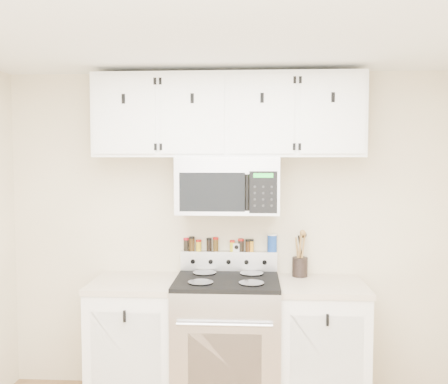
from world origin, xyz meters
name	(u,v)px	position (x,y,z in m)	size (l,w,h in m)	color
back_wall	(229,232)	(0.00, 1.75, 1.25)	(3.50, 0.01, 2.50)	#C2B392
ceiling	(210,3)	(0.00, 0.00, 2.50)	(3.50, 3.50, 0.01)	white
range	(227,340)	(0.00, 1.43, 0.49)	(0.76, 0.65, 1.10)	#B7B7BA
base_cabinet_left	(136,340)	(-0.69, 1.45, 0.46)	(0.64, 0.62, 0.92)	white
base_cabinet_right	(320,344)	(0.69, 1.45, 0.46)	(0.64, 0.62, 0.92)	white
microwave	(228,185)	(0.00, 1.55, 1.63)	(0.76, 0.44, 0.42)	#9E9EA3
upper_cabinets	(228,116)	(0.00, 1.58, 2.15)	(2.00, 0.35, 0.62)	white
utensil_crock	(300,265)	(0.55, 1.65, 1.01)	(0.12, 0.12, 0.35)	black
kitchen_timer	(237,247)	(0.06, 1.71, 1.13)	(0.05, 0.05, 0.06)	silver
salt_canister	(272,243)	(0.34, 1.71, 1.17)	(0.08, 0.08, 0.14)	#153D95
spice_jar_0	(186,244)	(-0.34, 1.71, 1.15)	(0.04, 0.04, 0.10)	black
spice_jar_1	(192,244)	(-0.29, 1.71, 1.16)	(0.04, 0.04, 0.11)	#39250D
spice_jar_2	(199,245)	(-0.24, 1.71, 1.15)	(0.04, 0.04, 0.09)	gold
spice_jar_3	(209,244)	(-0.16, 1.71, 1.15)	(0.04, 0.04, 0.10)	black
spice_jar_4	(216,244)	(-0.10, 1.71, 1.16)	(0.04, 0.04, 0.11)	#473111
spice_jar_5	(232,246)	(0.03, 1.71, 1.14)	(0.04, 0.04, 0.09)	gold
spice_jar_6	(241,245)	(0.10, 1.71, 1.15)	(0.05, 0.05, 0.10)	black
spice_jar_7	(248,245)	(0.15, 1.71, 1.15)	(0.04, 0.04, 0.10)	#432710
spice_jar_8	(251,245)	(0.18, 1.71, 1.15)	(0.04, 0.04, 0.10)	orange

